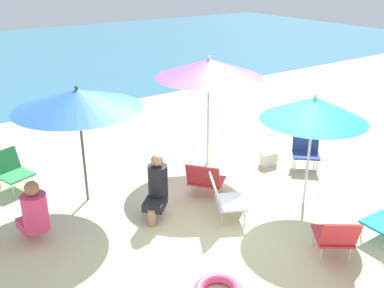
# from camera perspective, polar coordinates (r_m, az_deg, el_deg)

# --- Properties ---
(ground_plane) EXTENTS (40.00, 40.00, 0.00)m
(ground_plane) POSITION_cam_1_polar(r_m,az_deg,el_deg) (6.59, 3.33, -9.11)
(ground_plane) COLOR beige
(sea_water) EXTENTS (40.00, 16.00, 0.01)m
(sea_water) POSITION_cam_1_polar(r_m,az_deg,el_deg) (19.06, -23.84, 10.21)
(sea_water) COLOR teal
(sea_water) RESTS_ON ground_plane
(umbrella_blue) EXTENTS (1.89, 1.89, 1.86)m
(umbrella_blue) POSITION_cam_1_polar(r_m,az_deg,el_deg) (6.51, -14.75, 5.70)
(umbrella_blue) COLOR #4C4C51
(umbrella_blue) RESTS_ON ground_plane
(umbrella_purple) EXTENTS (1.88, 1.88, 2.01)m
(umbrella_purple) POSITION_cam_1_polar(r_m,az_deg,el_deg) (7.60, 2.22, 9.89)
(umbrella_purple) COLOR silver
(umbrella_purple) RESTS_ON ground_plane
(umbrella_teal) EXTENTS (1.54, 1.54, 1.78)m
(umbrella_teal) POSITION_cam_1_polar(r_m,az_deg,el_deg) (6.46, 15.67, 4.46)
(umbrella_teal) COLOR silver
(umbrella_teal) RESTS_ON ground_plane
(beach_chair_b) EXTENTS (0.68, 0.68, 0.66)m
(beach_chair_b) POSITION_cam_1_polar(r_m,az_deg,el_deg) (8.16, 14.68, -0.55)
(beach_chair_b) COLOR navy
(beach_chair_b) RESTS_ON ground_plane
(beach_chair_c) EXTENTS (0.62, 0.68, 0.63)m
(beach_chair_c) POSITION_cam_1_polar(r_m,az_deg,el_deg) (7.75, -22.63, -3.07)
(beach_chair_c) COLOR #33934C
(beach_chair_c) RESTS_ON ground_plane
(beach_chair_d) EXTENTS (0.74, 0.74, 0.65)m
(beach_chair_d) POSITION_cam_1_polar(r_m,az_deg,el_deg) (6.81, 1.71, -4.59)
(beach_chair_d) COLOR red
(beach_chair_d) RESTS_ON ground_plane
(beach_chair_e) EXTENTS (0.68, 0.69, 0.65)m
(beach_chair_e) POSITION_cam_1_polar(r_m,az_deg,el_deg) (6.32, 4.19, -6.95)
(beach_chair_e) COLOR white
(beach_chair_e) RESTS_ON ground_plane
(beach_chair_f) EXTENTS (0.70, 0.73, 0.65)m
(beach_chair_f) POSITION_cam_1_polar(r_m,az_deg,el_deg) (5.76, 18.28, -11.39)
(beach_chair_f) COLOR red
(beach_chair_f) RESTS_ON ground_plane
(person_b) EXTENTS (0.37, 0.56, 0.92)m
(person_b) POSITION_cam_1_polar(r_m,az_deg,el_deg) (6.12, -19.96, -8.46)
(person_b) COLOR #DB3866
(person_b) RESTS_ON ground_plane
(person_d) EXTENTS (0.51, 0.50, 0.96)m
(person_d) POSITION_cam_1_polar(r_m,az_deg,el_deg) (6.35, -4.61, -5.51)
(person_d) COLOR black
(person_d) RESTS_ON ground_plane
(beach_bag) EXTENTS (0.30, 0.19, 0.24)m
(beach_bag) POSITION_cam_1_polar(r_m,az_deg,el_deg) (8.16, 9.99, -1.93)
(beach_bag) COLOR silver
(beach_bag) RESTS_ON ground_plane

